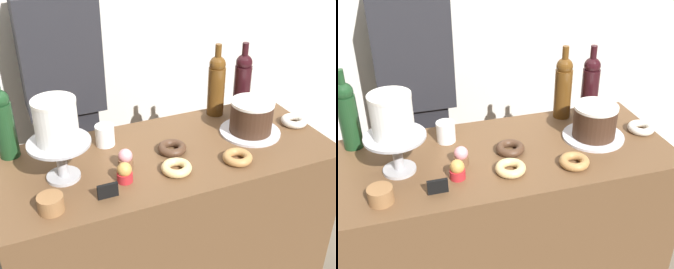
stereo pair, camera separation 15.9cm
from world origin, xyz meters
The scene contains 18 objects.
display_counter centered at (0.00, 0.00, 0.45)m, with size 1.30×0.57×0.89m.
cake_stand_pedestal centered at (-0.41, -0.01, 0.99)m, with size 0.22×0.22×0.15m.
white_layer_cake centered at (-0.41, -0.01, 1.12)m, with size 0.15×0.15×0.16m.
silver_serving_platter centered at (0.38, 0.01, 0.90)m, with size 0.25×0.25×0.01m.
chocolate_round_cake centered at (0.38, 0.01, 0.97)m, with size 0.18×0.18×0.13m.
wine_bottle_green centered at (-0.57, 0.21, 1.04)m, with size 0.08×0.08×0.33m.
wine_bottle_dark_red centered at (0.44, 0.20, 1.04)m, with size 0.08×0.08×0.33m.
wine_bottle_amber centered at (0.33, 0.23, 1.04)m, with size 0.08×0.08×0.33m.
cupcake_caramel centered at (-0.21, -0.12, 0.93)m, with size 0.06×0.06×0.07m.
cupcake_strawberry centered at (-0.18, -0.03, 0.93)m, with size 0.06×0.06×0.07m.
donut_maple centered at (0.22, -0.16, 0.91)m, with size 0.11×0.11×0.03m.
donut_glazed centered at (-0.02, -0.13, 0.91)m, with size 0.11×0.11×0.03m.
donut_chocolate centered at (0.02, 0.00, 0.91)m, with size 0.11×0.11×0.03m.
donut_sugar centered at (0.59, 0.00, 0.91)m, with size 0.11×0.11×0.03m.
cookie_stack centered at (-0.48, -0.18, 0.92)m, with size 0.08×0.08×0.05m.
price_sign_chalkboard centered at (-0.29, -0.18, 0.92)m, with size 0.07×0.01×0.05m.
coffee_cup_ceramic centered at (-0.21, 0.15, 0.94)m, with size 0.08×0.08×0.08m.
barista_figure centered at (-0.27, 0.65, 0.84)m, with size 0.36×0.22×1.60m.
Camera 2 is at (-0.41, -1.37, 1.78)m, focal length 46.20 mm.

